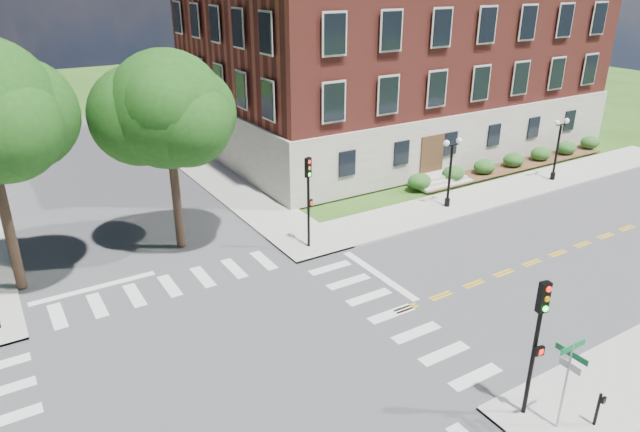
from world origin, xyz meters
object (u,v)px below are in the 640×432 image
twin_lamp_west (450,169)px  street_sign_pole (568,370)px  traffic_signal_se (538,333)px  push_button_post (599,408)px  traffic_signal_ne (308,191)px  twin_lamp_east (558,146)px

twin_lamp_west → street_sign_pole: size_ratio=1.36×
traffic_signal_se → push_button_post: bearing=-46.9°
traffic_signal_ne → street_sign_pole: (0.05, -15.16, -0.88)m
traffic_signal_ne → street_sign_pole: traffic_signal_ne is taller
traffic_signal_ne → twin_lamp_west: size_ratio=1.13×
twin_lamp_west → push_button_post: 18.51m
traffic_signal_ne → twin_lamp_west: traffic_signal_ne is taller
twin_lamp_west → traffic_signal_ne: bearing=-177.7°
traffic_signal_se → traffic_signal_ne: size_ratio=1.00×
traffic_signal_se → twin_lamp_west: size_ratio=1.13×
traffic_signal_se → push_button_post: traffic_signal_se is taller
push_button_post → traffic_signal_ne: bearing=94.1°
traffic_signal_se → twin_lamp_east: 24.71m
traffic_signal_se → twin_lamp_west: bearing=54.6°
twin_lamp_west → twin_lamp_east: bearing=-0.8°
traffic_signal_se → twin_lamp_west: traffic_signal_se is taller
twin_lamp_east → push_button_post: 24.58m
traffic_signal_ne → street_sign_pole: bearing=-89.8°
twin_lamp_west → twin_lamp_east: (9.67, -0.14, 0.00)m
street_sign_pole → twin_lamp_west: bearing=57.3°
twin_lamp_west → street_sign_pole: twin_lamp_west is taller
street_sign_pole → push_button_post: bearing=-28.2°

